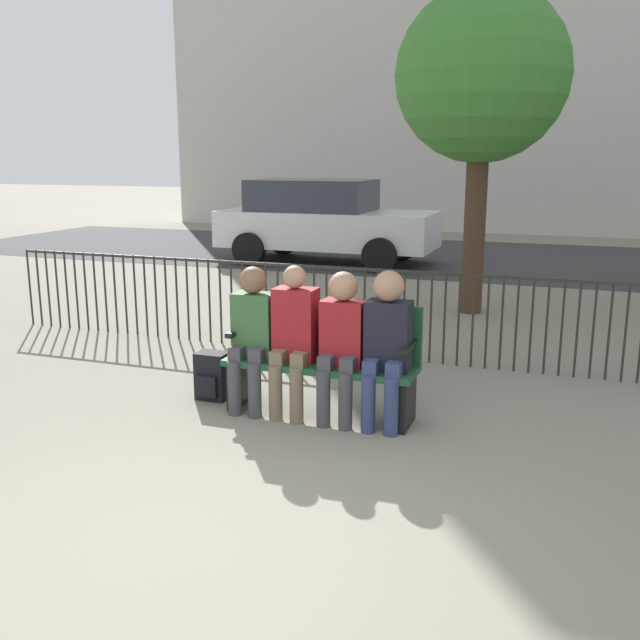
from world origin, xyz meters
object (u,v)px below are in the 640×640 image
at_px(seated_person_1, 294,334).
at_px(seated_person_2, 342,338).
at_px(parked_car_0, 323,220).
at_px(backpack, 212,376).
at_px(tree_1, 482,77).
at_px(park_bench, 323,355).
at_px(seated_person_0, 252,330).
at_px(seated_person_3, 387,339).

relative_size(seated_person_1, seated_person_2, 1.02).
bearing_deg(seated_person_1, parked_car_0, 108.08).
xyz_separation_m(backpack, tree_1, (1.60, 4.34, 2.83)).
bearing_deg(seated_person_2, seated_person_1, 179.80).
bearing_deg(park_bench, seated_person_2, -32.56).
distance_m(park_bench, seated_person_1, 0.31).
distance_m(park_bench, parked_car_0, 8.48).
xyz_separation_m(tree_1, parked_car_0, (-3.43, 3.66, -2.19)).
bearing_deg(tree_1, parked_car_0, 133.20).
distance_m(tree_1, parked_car_0, 5.48).
height_order(backpack, tree_1, tree_1).
bearing_deg(seated_person_2, parked_car_0, 110.63).
bearing_deg(parked_car_0, seated_person_0, -74.28).
height_order(seated_person_0, seated_person_1, seated_person_1).
relative_size(seated_person_1, seated_person_3, 1.00).
distance_m(seated_person_2, seated_person_3, 0.36).
xyz_separation_m(seated_person_1, backpack, (-0.81, 0.11, -0.48)).
bearing_deg(backpack, park_bench, 0.85).
xyz_separation_m(seated_person_3, parked_car_0, (-3.41, 8.11, 0.14)).
bearing_deg(backpack, parked_car_0, 102.93).
bearing_deg(parked_car_0, park_bench, -70.33).
relative_size(seated_person_1, tree_1, 0.29).
distance_m(seated_person_2, parked_car_0, 8.66).
bearing_deg(seated_person_0, tree_1, 75.49).
relative_size(seated_person_3, tree_1, 0.30).
relative_size(seated_person_2, tree_1, 0.29).
xyz_separation_m(park_bench, backpack, (-1.02, -0.02, -0.28)).
bearing_deg(parked_car_0, seated_person_1, -71.92).
xyz_separation_m(seated_person_3, tree_1, (0.02, 4.45, 2.33)).
height_order(park_bench, backpack, park_bench).
height_order(seated_person_0, tree_1, tree_1).
bearing_deg(seated_person_0, backpack, 165.94).
distance_m(seated_person_0, backpack, 0.66).
height_order(seated_person_0, parked_car_0, parked_car_0).
relative_size(park_bench, seated_person_0, 1.30).
xyz_separation_m(park_bench, tree_1, (0.58, 4.32, 2.55)).
bearing_deg(seated_person_3, seated_person_2, -179.75).
distance_m(backpack, tree_1, 5.42).
height_order(seated_person_0, seated_person_2, same).
height_order(park_bench, seated_person_2, seated_person_2).
bearing_deg(tree_1, backpack, -110.23).
bearing_deg(seated_person_2, seated_person_3, 0.25).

